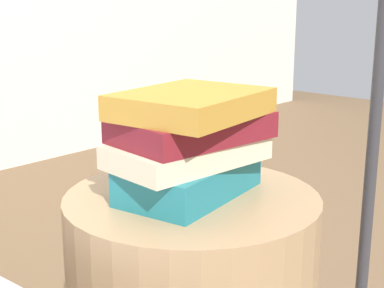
{
  "coord_description": "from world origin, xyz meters",
  "views": [
    {
      "loc": [
        -0.71,
        -0.64,
        0.86
      ],
      "look_at": [
        0.0,
        0.0,
        0.61
      ],
      "focal_mm": 52.83,
      "sensor_mm": 36.0,
      "label": 1
    }
  ],
  "objects_px": {
    "book_cream": "(187,152)",
    "book_maroon": "(189,127)",
    "book_ochre": "(192,104)",
    "book_teal": "(189,178)"
  },
  "relations": [
    {
      "from": "book_cream",
      "to": "book_maroon",
      "type": "height_order",
      "value": "book_maroon"
    },
    {
      "from": "book_cream",
      "to": "book_maroon",
      "type": "bearing_deg",
      "value": 29.2
    },
    {
      "from": "book_cream",
      "to": "book_ochre",
      "type": "height_order",
      "value": "book_ochre"
    },
    {
      "from": "book_teal",
      "to": "book_cream",
      "type": "bearing_deg",
      "value": -161.93
    },
    {
      "from": "book_cream",
      "to": "book_teal",
      "type": "bearing_deg",
      "value": 31.75
    },
    {
      "from": "book_maroon",
      "to": "book_ochre",
      "type": "relative_size",
      "value": 1.07
    },
    {
      "from": "book_cream",
      "to": "book_ochre",
      "type": "relative_size",
      "value": 1.1
    },
    {
      "from": "book_teal",
      "to": "book_cream",
      "type": "height_order",
      "value": "book_cream"
    },
    {
      "from": "book_teal",
      "to": "book_maroon",
      "type": "bearing_deg",
      "value": -153.84
    },
    {
      "from": "book_maroon",
      "to": "book_teal",
      "type": "bearing_deg",
      "value": 41.44
    }
  ]
}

